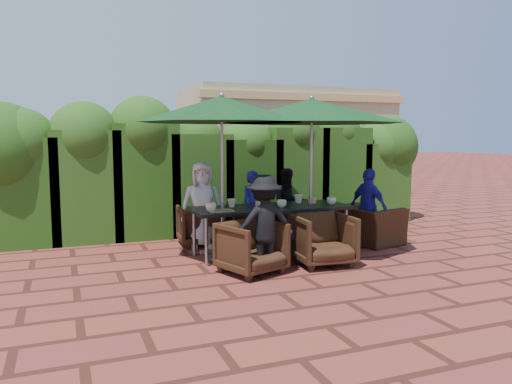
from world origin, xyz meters
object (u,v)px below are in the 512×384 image
object	(u,v)px
chair_far_mid	(242,222)
chair_near_right	(323,237)
chair_far_right	(289,216)
umbrella_left	(222,110)
chair_far_left	(200,223)
umbrella_right	(312,111)
chair_end_right	(369,219)
dining_table	(271,211)
chair_near_left	(252,245)

from	to	relation	value
chair_far_mid	chair_near_right	size ratio (longest dim) A/B	0.87
chair_far_right	umbrella_left	bearing A→B (deg)	15.37
chair_far_left	chair_far_mid	size ratio (longest dim) A/B	1.07
umbrella_right	chair_far_left	xyz separation A→B (m)	(-1.53, 1.05, -1.84)
chair_far_left	chair_end_right	bearing A→B (deg)	163.99
chair_far_mid	chair_far_right	bearing A→B (deg)	170.80
chair_far_left	chair_near_right	distance (m)	2.32
dining_table	chair_end_right	xyz separation A→B (m)	(1.86, 0.08, -0.24)
umbrella_right	chair_end_right	bearing A→B (deg)	3.87
chair_far_left	chair_far_mid	world-z (taller)	chair_far_left
chair_far_mid	umbrella_left	bearing A→B (deg)	47.28
umbrella_left	chair_far_mid	distance (m)	2.23
chair_far_mid	chair_near_right	distance (m)	2.00
umbrella_left	chair_far_left	world-z (taller)	umbrella_left
dining_table	chair_far_mid	bearing A→B (deg)	96.11
chair_near_left	chair_far_right	bearing A→B (deg)	33.84
dining_table	umbrella_right	size ratio (longest dim) A/B	0.86
umbrella_left	chair_near_left	bearing A→B (deg)	-82.89
dining_table	chair_near_right	bearing A→B (deg)	-63.50
dining_table	chair_near_right	size ratio (longest dim) A/B	3.07
chair_end_right	chair_near_right	bearing A→B (deg)	110.61
chair_near_left	chair_near_right	bearing A→B (deg)	-17.33
umbrella_left	chair_far_right	size ratio (longest dim) A/B	3.21
chair_far_left	chair_far_right	size ratio (longest dim) A/B	0.96
chair_near_right	chair_end_right	bearing A→B (deg)	38.28
umbrella_right	chair_near_left	xyz separation A→B (m)	(-1.35, -0.92, -1.83)
chair_near_left	chair_near_right	size ratio (longest dim) A/B	0.96
chair_far_right	chair_end_right	bearing A→B (deg)	119.47
chair_far_right	chair_near_left	xyz separation A→B (m)	(-1.46, -1.97, -0.00)
chair_near_left	umbrella_right	bearing A→B (deg)	14.64
chair_end_right	chair_near_left	bearing A→B (deg)	98.28
chair_near_left	chair_end_right	world-z (taller)	chair_end_right
chair_near_left	chair_end_right	distance (m)	2.72
umbrella_right	chair_far_left	distance (m)	2.62
chair_far_right	chair_near_left	size ratio (longest dim) A/B	1.01
umbrella_right	chair_far_mid	bearing A→B (deg)	127.54
chair_far_right	chair_near_right	size ratio (longest dim) A/B	0.97
chair_end_right	umbrella_left	bearing A→B (deg)	78.25
dining_table	chair_far_left	xyz separation A→B (m)	(-0.84, 1.06, -0.30)
dining_table	chair_far_mid	distance (m)	1.10
umbrella_left	chair_near_right	world-z (taller)	umbrella_left
chair_far_mid	chair_end_right	size ratio (longest dim) A/B	0.71
chair_near_right	umbrella_right	bearing A→B (deg)	78.35
dining_table	chair_near_left	bearing A→B (deg)	-125.94
chair_far_left	chair_end_right	distance (m)	2.87
umbrella_right	chair_end_right	size ratio (longest dim) A/B	2.89
chair_near_right	chair_near_left	bearing A→B (deg)	-173.41
chair_far_mid	chair_near_right	xyz separation A→B (m)	(0.55, -1.92, 0.05)
chair_far_left	chair_end_right	size ratio (longest dim) A/B	0.75
umbrella_right	chair_end_right	xyz separation A→B (m)	(1.17, 0.08, -1.78)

